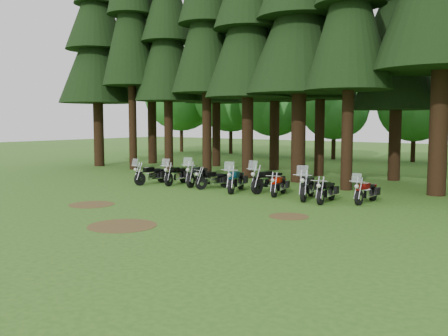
{
  "coord_description": "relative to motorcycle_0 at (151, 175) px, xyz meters",
  "views": [
    {
      "loc": [
        12.86,
        -14.59,
        3.33
      ],
      "look_at": [
        -1.64,
        5.0,
        1.0
      ],
      "focal_mm": 40.0,
      "sensor_mm": 36.0,
      "label": 1
    }
  ],
  "objects": [
    {
      "name": "ground",
      "position": [
        5.65,
        -4.0,
        -0.47
      ],
      "size": [
        120.0,
        120.0,
        0.0
      ],
      "primitive_type": "plane",
      "color": "#2F5E1B",
      "rests_on": "ground"
    },
    {
      "name": "pine_front_0",
      "position": [
        -10.55,
        5.28,
        9.21
      ],
      "size": [
        5.49,
        5.49,
        16.17
      ],
      "color": "black",
      "rests_on": "ground"
    },
    {
      "name": "pine_front_2",
      "position": [
        -4.12,
        5.82,
        9.24
      ],
      "size": [
        4.32,
        4.32,
        16.22
      ],
      "color": "black",
      "rests_on": "ground"
    },
    {
      "name": "pine_front_3",
      "position": [
        -0.64,
        5.51,
        10.05
      ],
      "size": [
        4.32,
        4.32,
        17.57
      ],
      "color": "black",
      "rests_on": "ground"
    },
    {
      "name": "pine_front_4",
      "position": [
        2.44,
        5.4,
        9.31
      ],
      "size": [
        4.95,
        4.95,
        16.33
      ],
      "color": "black",
      "rests_on": "ground"
    },
    {
      "name": "pine_back_0",
      "position": [
        -9.03,
        9.25,
        9.84
      ],
      "size": [
        5.0,
        5.0,
        17.21
      ],
      "color": "black",
      "rests_on": "ground"
    },
    {
      "name": "pine_back_1",
      "position": [
        -3.6,
        10.34,
        9.24
      ],
      "size": [
        4.52,
        4.52,
        16.22
      ],
      "color": "black",
      "rests_on": "ground"
    },
    {
      "name": "pine_back_2",
      "position": [
        1.27,
        10.4,
        9.29
      ],
      "size": [
        4.85,
        4.85,
        16.3
      ],
      "color": "black",
      "rests_on": "ground"
    },
    {
      "name": "pine_back_3",
      "position": [
        5.28,
        8.94,
        9.23
      ],
      "size": [
        4.35,
        4.35,
        16.2
      ],
      "color": "black",
      "rests_on": "ground"
    },
    {
      "name": "pine_back_4",
      "position": [
        9.69,
        9.25,
        7.78
      ],
      "size": [
        4.94,
        4.94,
        13.78
      ],
      "color": "black",
      "rests_on": "ground"
    },
    {
      "name": "decid_0",
      "position": [
        -16.45,
        21.26,
        5.43
      ],
      "size": [
        8.0,
        7.78,
        10.0
      ],
      "color": "black",
      "rests_on": "ground"
    },
    {
      "name": "decid_1",
      "position": [
        -10.33,
        21.76,
        5.36
      ],
      "size": [
        7.91,
        7.69,
        9.88
      ],
      "color": "black",
      "rests_on": "ground"
    },
    {
      "name": "decid_2",
      "position": [
        -4.78,
        20.78,
        4.49
      ],
      "size": [
        6.72,
        6.53,
        8.4
      ],
      "color": "black",
      "rests_on": "ground"
    },
    {
      "name": "decid_3",
      "position": [
        0.94,
        21.13,
        4.04
      ],
      "size": [
        6.12,
        5.95,
        7.65
      ],
      "color": "black",
      "rests_on": "ground"
    },
    {
      "name": "decid_4",
      "position": [
        7.23,
        22.32,
        3.9
      ],
      "size": [
        5.93,
        5.76,
        7.41
      ],
      "color": "black",
      "rests_on": "ground"
    },
    {
      "name": "dirt_patch_0",
      "position": [
        2.65,
        -6.0,
        -0.46
      ],
      "size": [
        1.8,
        1.8,
        0.01
      ],
      "primitive_type": "cylinder",
      "color": "#4C3D1E",
      "rests_on": "ground"
    },
    {
      "name": "dirt_patch_1",
      "position": [
        10.15,
        -3.5,
        -0.46
      ],
      "size": [
        1.4,
        1.4,
        0.01
      ],
      "primitive_type": "cylinder",
      "color": "#4C3D1E",
      "rests_on": "ground"
    },
    {
      "name": "dirt_patch_2",
      "position": [
        6.65,
        -8.0,
        -0.46
      ],
      "size": [
        2.2,
        2.2,
        0.01
      ],
      "primitive_type": "cylinder",
      "color": "#4C3D1E",
      "rests_on": "ground"
    },
    {
      "name": "motorcycle_0",
      "position": [
        0.0,
        0.0,
        0.0
      ],
      "size": [
        0.5,
        2.24,
        1.4
      ],
      "rotation": [
        0.0,
        0.0,
        -0.09
      ],
      "color": "black",
      "rests_on": "ground"
    },
    {
      "name": "motorcycle_1",
      "position": [
        1.14,
        0.68,
        0.01
      ],
      "size": [
        0.77,
        2.26,
        1.43
      ],
      "rotation": [
        0.0,
        0.0,
        0.22
      ],
      "color": "black",
      "rests_on": "ground"
    },
    {
      "name": "motorcycle_2",
      "position": [
        2.36,
        0.95,
        0.04
      ],
      "size": [
        0.91,
        2.42,
        1.53
      ],
      "rotation": [
        0.0,
        0.0,
        0.26
      ],
      "color": "black",
      "rests_on": "ground"
    },
    {
      "name": "motorcycle_3",
      "position": [
        3.68,
        0.59,
        -0.06
      ],
      "size": [
        0.84,
        1.9,
        0.81
      ],
      "rotation": [
        0.0,
        0.0,
        -0.37
      ],
      "color": "black",
      "rests_on": "ground"
    },
    {
      "name": "motorcycle_4",
      "position": [
        5.19,
        0.35,
        0.03
      ],
      "size": [
        1.06,
        2.35,
        1.51
      ],
      "rotation": [
        0.0,
        0.0,
        0.33
      ],
      "color": "black",
      "rests_on": "ground"
    },
    {
      "name": "motorcycle_5",
      "position": [
        6.47,
        1.11,
        0.05
      ],
      "size": [
        0.53,
        2.47,
        1.55
      ],
      "rotation": [
        0.0,
        0.0,
        -0.08
      ],
      "color": "black",
      "rests_on": "ground"
    },
    {
      "name": "motorcycle_6",
      "position": [
        7.36,
        0.61,
        -0.05
      ],
      "size": [
        0.62,
        1.99,
        0.82
      ],
      "rotation": [
        0.0,
        0.0,
        0.25
      ],
      "color": "black",
      "rests_on": "ground"
    },
    {
      "name": "motorcycle_7",
      "position": [
        8.9,
        0.34,
        0.05
      ],
      "size": [
        0.98,
        2.42,
        1.54
      ],
      "rotation": [
        0.0,
        0.0,
        0.29
      ],
      "color": "black",
      "rests_on": "ground"
    },
    {
      "name": "motorcycle_8",
      "position": [
        9.9,
        0.06,
        -0.04
      ],
      "size": [
        0.4,
        2.06,
        0.84
      ],
      "rotation": [
        0.0,
        0.0,
        0.13
      ],
      "color": "black",
      "rests_on": "ground"
    },
    {
      "name": "motorcycle_9",
      "position": [
        11.27,
        0.85,
        -0.04
      ],
      "size": [
        0.39,
        2.05,
        1.29
      ],
      "rotation": [
        0.0,
        0.0,
        -0.04
      ],
      "color": "black",
      "rests_on": "ground"
    }
  ]
}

